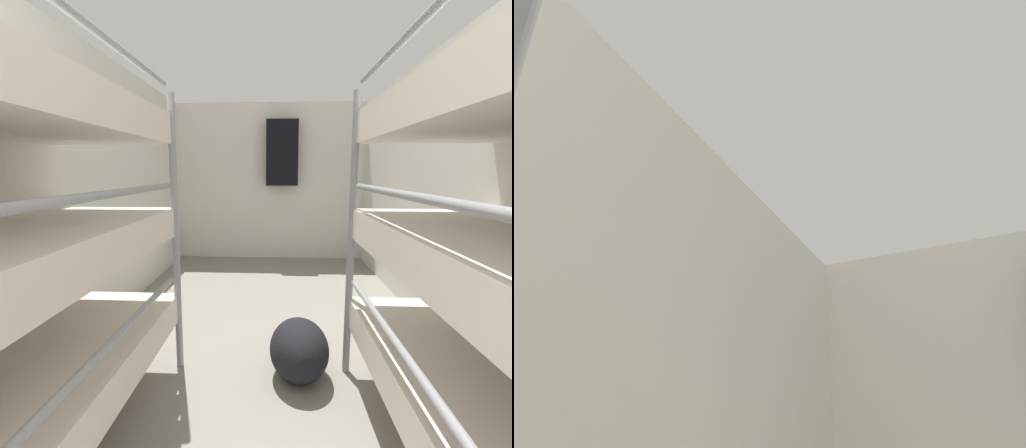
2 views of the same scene
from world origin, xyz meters
The scene contains 5 objects.
wall_left centered at (-1.36, 2.68, 1.11)m, with size 0.06×5.48×2.22m.
wall_right centered at (1.36, 2.68, 1.11)m, with size 0.06×5.48×2.22m.
wall_back centered at (0.00, 5.39, 1.11)m, with size 2.77×0.06×2.22m.
duffel_bag centered at (0.23, 2.39, 0.18)m, with size 0.36×0.48×0.36m.
hanging_coat centered at (0.17, 5.24, 1.52)m, with size 0.44×0.12×0.90m.
Camera 1 is at (0.08, 0.40, 1.28)m, focal length 24.00 mm.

